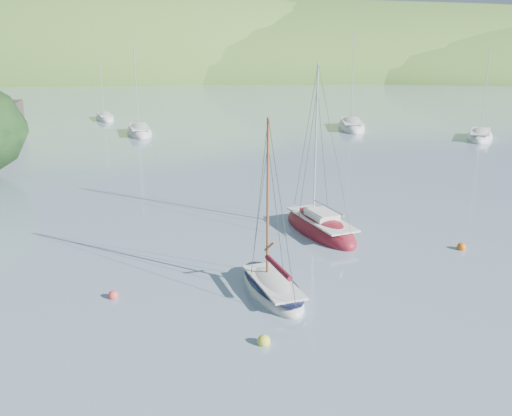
{
  "coord_description": "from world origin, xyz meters",
  "views": [
    {
      "loc": [
        0.66,
        -20.1,
        11.06
      ],
      "look_at": [
        1.2,
        8.0,
        2.55
      ],
      "focal_mm": 40.0,
      "sensor_mm": 36.0,
      "label": 1
    }
  ],
  "objects_px": {
    "daysailer_white": "(272,289)",
    "distant_sloop_c": "(105,118)",
    "distant_sloop_b": "(351,127)",
    "distant_sloop_d": "(480,137)",
    "distant_sloop_a": "(139,132)",
    "sloop_red": "(320,228)"
  },
  "relations": [
    {
      "from": "daysailer_white",
      "to": "sloop_red",
      "type": "height_order",
      "value": "sloop_red"
    },
    {
      "from": "distant_sloop_d",
      "to": "distant_sloop_a",
      "type": "bearing_deg",
      "value": -161.96
    },
    {
      "from": "daysailer_white",
      "to": "distant_sloop_a",
      "type": "xyz_separation_m",
      "value": [
        -13.59,
        43.42,
        -0.01
      ]
    },
    {
      "from": "distant_sloop_b",
      "to": "distant_sloop_c",
      "type": "height_order",
      "value": "distant_sloop_b"
    },
    {
      "from": "distant_sloop_d",
      "to": "distant_sloop_c",
      "type": "bearing_deg",
      "value": -175.55
    },
    {
      "from": "daysailer_white",
      "to": "distant_sloop_c",
      "type": "bearing_deg",
      "value": 91.44
    },
    {
      "from": "distant_sloop_b",
      "to": "distant_sloop_c",
      "type": "xyz_separation_m",
      "value": [
        -32.47,
        8.62,
        -0.04
      ]
    },
    {
      "from": "sloop_red",
      "to": "distant_sloop_d",
      "type": "bearing_deg",
      "value": 33.14
    },
    {
      "from": "sloop_red",
      "to": "distant_sloop_d",
      "type": "relative_size",
      "value": 0.97
    },
    {
      "from": "daysailer_white",
      "to": "distant_sloop_d",
      "type": "relative_size",
      "value": 0.77
    },
    {
      "from": "distant_sloop_b",
      "to": "daysailer_white",
      "type": "bearing_deg",
      "value": -100.36
    },
    {
      "from": "distant_sloop_a",
      "to": "distant_sloop_c",
      "type": "bearing_deg",
      "value": 104.62
    },
    {
      "from": "distant_sloop_b",
      "to": "distant_sloop_c",
      "type": "distance_m",
      "value": 33.59
    },
    {
      "from": "sloop_red",
      "to": "distant_sloop_b",
      "type": "height_order",
      "value": "distant_sloop_b"
    },
    {
      "from": "daysailer_white",
      "to": "distant_sloop_a",
      "type": "bearing_deg",
      "value": 88.59
    },
    {
      "from": "daysailer_white",
      "to": "distant_sloop_c",
      "type": "distance_m",
      "value": 59.19
    },
    {
      "from": "distant_sloop_a",
      "to": "distant_sloop_c",
      "type": "distance_m",
      "value": 13.94
    },
    {
      "from": "distant_sloop_a",
      "to": "distant_sloop_d",
      "type": "relative_size",
      "value": 1.06
    },
    {
      "from": "daysailer_white",
      "to": "distant_sloop_c",
      "type": "relative_size",
      "value": 0.92
    },
    {
      "from": "daysailer_white",
      "to": "distant_sloop_d",
      "type": "bearing_deg",
      "value": 38.71
    },
    {
      "from": "distant_sloop_c",
      "to": "distant_sloop_a",
      "type": "bearing_deg",
      "value": -81.51
    },
    {
      "from": "distant_sloop_d",
      "to": "distant_sloop_b",
      "type": "bearing_deg",
      "value": 174.13
    }
  ]
}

